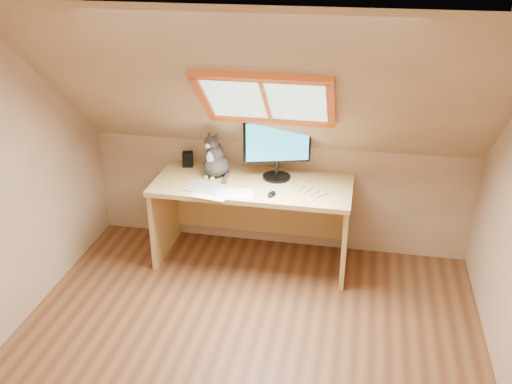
# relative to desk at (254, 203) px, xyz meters

# --- Properties ---
(ground) EXTENTS (3.50, 3.50, 0.00)m
(ground) POSITION_rel_desk_xyz_m (0.17, -1.45, -0.55)
(ground) COLOR brown
(ground) RESTS_ON ground
(room_shell) EXTENTS (3.52, 3.52, 2.41)m
(room_shell) POSITION_rel_desk_xyz_m (0.17, -1.54, 0.88)
(room_shell) COLOR tan
(room_shell) RESTS_ON ground
(desk) EXTENTS (1.71, 0.75, 0.78)m
(desk) POSITION_rel_desk_xyz_m (0.00, 0.00, 0.00)
(desk) COLOR tan
(desk) RESTS_ON ground
(monitor) EXTENTS (0.57, 0.25, 0.54)m
(monitor) POSITION_rel_desk_xyz_m (0.19, 0.06, 0.54)
(monitor) COLOR black
(monitor) RESTS_ON desk
(cat) EXTENTS (0.32, 0.34, 0.42)m
(cat) POSITION_rel_desk_xyz_m (-0.35, 0.01, 0.38)
(cat) COLOR #413D3A
(cat) RESTS_ON desk
(desk_speaker) EXTENTS (0.11, 0.11, 0.13)m
(desk_speaker) POSITION_rel_desk_xyz_m (-0.66, 0.18, 0.30)
(desk_speaker) COLOR black
(desk_speaker) RESTS_ON desk
(graphics_tablet) EXTENTS (0.32, 0.25, 0.01)m
(graphics_tablet) POSITION_rel_desk_xyz_m (-0.38, -0.26, 0.24)
(graphics_tablet) COLOR #B2B2B7
(graphics_tablet) RESTS_ON desk
(mouse) EXTENTS (0.08, 0.12, 0.03)m
(mouse) POSITION_rel_desk_xyz_m (0.21, -0.30, 0.25)
(mouse) COLOR black
(mouse) RESTS_ON desk
(papers) EXTENTS (0.33, 0.27, 0.00)m
(papers) POSITION_rel_desk_xyz_m (-0.19, -0.33, 0.23)
(papers) COLOR white
(papers) RESTS_ON desk
(cables) EXTENTS (0.51, 0.26, 0.01)m
(cables) POSITION_rel_desk_xyz_m (0.43, -0.19, 0.24)
(cables) COLOR silver
(cables) RESTS_ON desk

